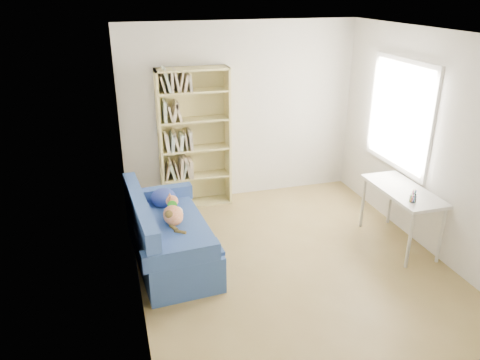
# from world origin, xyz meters

# --- Properties ---
(ground) EXTENTS (4.00, 4.00, 0.00)m
(ground) POSITION_xyz_m (0.00, 0.00, 0.00)
(ground) COLOR olive
(ground) RESTS_ON ground
(room_shell) EXTENTS (3.54, 4.04, 2.62)m
(room_shell) POSITION_xyz_m (0.10, 0.03, 1.64)
(room_shell) COLOR silver
(room_shell) RESTS_ON ground
(sofa) EXTENTS (0.93, 1.76, 0.84)m
(sofa) POSITION_xyz_m (-1.37, 0.40, 0.32)
(sofa) COLOR navy
(sofa) RESTS_ON ground
(bookshelf) EXTENTS (1.01, 0.31, 2.01)m
(bookshelf) POSITION_xyz_m (-0.74, 1.83, 0.93)
(bookshelf) COLOR #D1C071
(bookshelf) RESTS_ON ground
(desk) EXTENTS (0.52, 1.14, 0.75)m
(desk) POSITION_xyz_m (1.47, -0.03, 0.67)
(desk) COLOR white
(desk) RESTS_ON ground
(pen_cup) EXTENTS (0.08, 0.08, 0.15)m
(pen_cup) POSITION_xyz_m (1.36, -0.37, 0.81)
(pen_cup) COLOR white
(pen_cup) RESTS_ON desk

